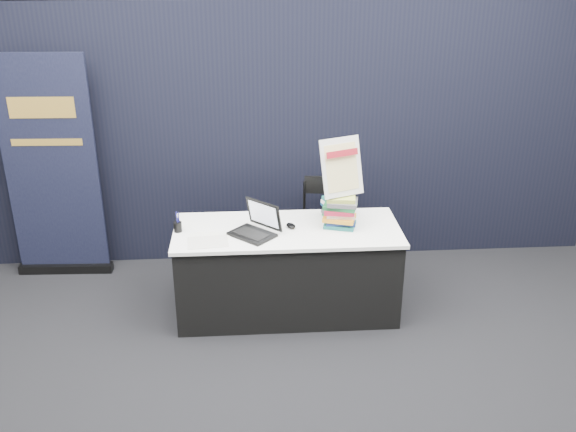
# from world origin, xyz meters

# --- Properties ---
(floor) EXTENTS (8.00, 8.00, 0.00)m
(floor) POSITION_xyz_m (0.00, 0.00, 0.00)
(floor) COLOR black
(floor) RESTS_ON ground
(wall_back) EXTENTS (8.00, 0.02, 3.50)m
(wall_back) POSITION_xyz_m (0.00, 4.00, 1.75)
(wall_back) COLOR beige
(wall_back) RESTS_ON floor
(drape_partition) EXTENTS (6.00, 0.08, 2.40)m
(drape_partition) POSITION_xyz_m (0.00, 1.60, 1.20)
(drape_partition) COLOR black
(drape_partition) RESTS_ON floor
(display_table) EXTENTS (1.80, 0.75, 0.75)m
(display_table) POSITION_xyz_m (0.00, 0.55, 0.38)
(display_table) COLOR black
(display_table) RESTS_ON floor
(laptop) EXTENTS (0.40, 0.45, 0.25)m
(laptop) POSITION_xyz_m (-0.28, 0.48, 0.81)
(laptop) COLOR black
(laptop) RESTS_ON display_table
(mouse) EXTENTS (0.10, 0.12, 0.03)m
(mouse) POSITION_xyz_m (0.03, 0.57, 0.77)
(mouse) COLOR black
(mouse) RESTS_ON display_table
(brochure_left) EXTENTS (0.29, 0.21, 0.00)m
(brochure_left) POSITION_xyz_m (-0.62, 0.42, 0.75)
(brochure_left) COLOR white
(brochure_left) RESTS_ON display_table
(brochure_mid) EXTENTS (0.33, 0.24, 0.00)m
(brochure_mid) POSITION_xyz_m (-0.62, 0.34, 0.75)
(brochure_mid) COLOR silver
(brochure_mid) RESTS_ON display_table
(brochure_right) EXTENTS (0.33, 0.28, 0.00)m
(brochure_right) POSITION_xyz_m (-0.61, 0.40, 0.75)
(brochure_right) COLOR white
(brochure_right) RESTS_ON display_table
(pen_cup) EXTENTS (0.07, 0.07, 0.08)m
(pen_cup) POSITION_xyz_m (-0.86, 0.55, 0.79)
(pen_cup) COLOR black
(pen_cup) RESTS_ON display_table
(book_stack_tall) EXTENTS (0.28, 0.24, 0.26)m
(book_stack_tall) POSITION_xyz_m (0.43, 0.56, 0.88)
(book_stack_tall) COLOR #1A6261
(book_stack_tall) RESTS_ON display_table
(book_stack_short) EXTENTS (0.24, 0.21, 0.17)m
(book_stack_short) POSITION_xyz_m (0.42, 0.76, 0.84)
(book_stack_short) COLOR #1B6835
(book_stack_short) RESTS_ON display_table
(info_sign) EXTENTS (0.37, 0.25, 0.47)m
(info_sign) POSITION_xyz_m (0.43, 0.59, 1.24)
(info_sign) COLOR black
(info_sign) RESTS_ON book_stack_tall
(pullup_banner) EXTENTS (0.86, 0.13, 2.02)m
(pullup_banner) POSITION_xyz_m (-2.02, 1.37, 0.89)
(pullup_banner) COLOR black
(pullup_banner) RESTS_ON floor
(stacking_chair) EXTENTS (0.46, 0.46, 0.92)m
(stacking_chair) POSITION_xyz_m (0.40, 1.10, 0.51)
(stacking_chair) COLOR black
(stacking_chair) RESTS_ON floor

